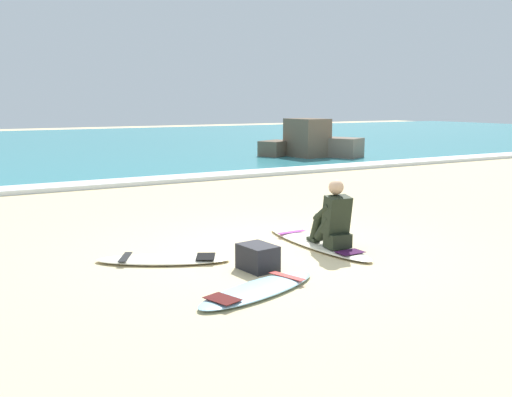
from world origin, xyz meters
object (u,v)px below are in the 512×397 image
object	(u,v)px
surfboard_main	(317,243)
surfboard_spare_near	(163,259)
surfer_seated	(333,221)
surfboard_spare_far	(259,289)
beach_bag	(258,257)

from	to	relation	value
surfboard_main	surfboard_spare_near	distance (m)	2.29
surfer_seated	surfboard_spare_far	world-z (taller)	surfer_seated
surfboard_main	beach_bag	bearing A→B (deg)	-155.12
surfer_seated	surfboard_spare_near	bearing A→B (deg)	164.43
surfboard_spare_far	surfer_seated	bearing A→B (deg)	29.84
surfboard_spare_far	beach_bag	distance (m)	0.87
surfboard_spare_near	surfer_seated	bearing A→B (deg)	-15.57
surfboard_spare_far	surfboard_spare_near	bearing A→B (deg)	106.28
surfer_seated	surfboard_spare_near	size ratio (longest dim) A/B	0.53
surfboard_spare_near	beach_bag	size ratio (longest dim) A/B	3.73
beach_bag	surfboard_spare_near	bearing A→B (deg)	134.72
surfer_seated	surfboard_main	bearing A→B (deg)	93.04
surfboard_main	beach_bag	distance (m)	1.51
surfboard_spare_near	surfboard_spare_far	size ratio (longest dim) A/B	0.98
surfboard_spare_far	beach_bag	size ratio (longest dim) A/B	3.83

